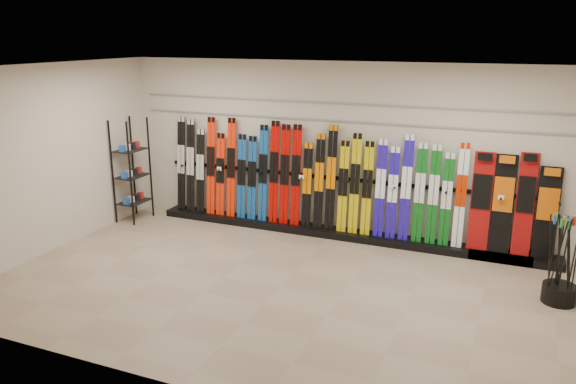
% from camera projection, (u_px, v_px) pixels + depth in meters
% --- Properties ---
extents(floor, '(8.00, 8.00, 0.00)m').
position_uv_depth(floor, '(279.00, 287.00, 7.88)').
color(floor, gray).
rests_on(floor, ground).
extents(back_wall, '(8.00, 0.00, 8.00)m').
position_uv_depth(back_wall, '(336.00, 150.00, 9.69)').
color(back_wall, beige).
rests_on(back_wall, floor).
extents(left_wall, '(0.00, 5.00, 5.00)m').
position_uv_depth(left_wall, '(49.00, 159.00, 8.95)').
color(left_wall, beige).
rests_on(left_wall, floor).
extents(ceiling, '(8.00, 8.00, 0.00)m').
position_uv_depth(ceiling, '(278.00, 69.00, 7.06)').
color(ceiling, silver).
rests_on(ceiling, back_wall).
extents(ski_rack_base, '(8.00, 0.40, 0.12)m').
position_uv_depth(ski_rack_base, '(343.00, 234.00, 9.80)').
color(ski_rack_base, black).
rests_on(ski_rack_base, floor).
extents(skis, '(5.37, 0.18, 1.84)m').
position_uv_depth(skis, '(306.00, 180.00, 9.84)').
color(skis, black).
rests_on(skis, ski_rack_base).
extents(snowboards, '(1.28, 0.24, 1.59)m').
position_uv_depth(snowboards, '(513.00, 205.00, 8.65)').
color(snowboards, '#990C0C').
rests_on(snowboards, ski_rack_base).
extents(accessory_rack, '(0.40, 0.60, 1.94)m').
position_uv_depth(accessory_rack, '(132.00, 170.00, 10.52)').
color(accessory_rack, black).
rests_on(accessory_rack, floor).
extents(pole_bin, '(0.43, 0.43, 0.25)m').
position_uv_depth(pole_bin, '(559.00, 294.00, 7.40)').
color(pole_bin, black).
rests_on(pole_bin, floor).
extents(ski_poles, '(0.37, 0.34, 1.18)m').
position_uv_depth(ski_poles, '(562.00, 260.00, 7.25)').
color(ski_poles, black).
rests_on(ski_poles, pole_bin).
extents(slatwall_rail_0, '(7.60, 0.02, 0.03)m').
position_uv_depth(slatwall_rail_0, '(336.00, 121.00, 9.54)').
color(slatwall_rail_0, gray).
rests_on(slatwall_rail_0, back_wall).
extents(slatwall_rail_1, '(7.60, 0.02, 0.03)m').
position_uv_depth(slatwall_rail_1, '(337.00, 103.00, 9.46)').
color(slatwall_rail_1, gray).
rests_on(slatwall_rail_1, back_wall).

